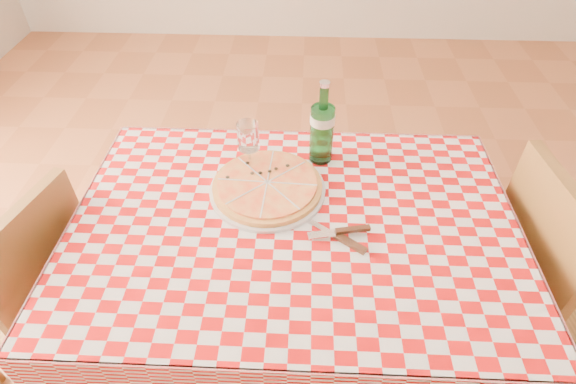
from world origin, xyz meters
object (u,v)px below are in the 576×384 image
Objects in this scene: dining_table at (294,244)px; chair_far at (35,285)px; pizza_plate at (267,185)px; water_bottle at (322,123)px; wine_glass at (249,147)px; chair_near at (550,273)px.

chair_far is (-0.84, -0.07, -0.17)m from dining_table.
water_bottle reaches higher than pizza_plate.
water_bottle is (0.08, 0.30, 0.24)m from dining_table.
chair_near is at bearing -11.63° from wine_glass.
dining_table is 0.39m from water_bottle.
chair_far is at bearing -165.37° from pizza_plate.
wine_glass is (-0.23, -0.06, -0.06)m from water_bottle.
pizza_plate is at bearing -59.08° from wine_glass.
chair_far is (-1.68, -0.10, -0.03)m from chair_near.
water_bottle is (-0.76, 0.27, 0.38)m from chair_near.
water_bottle is at bearing 154.06° from chair_near.
chair_near is (0.84, 0.03, -0.14)m from dining_table.
wine_glass reaches higher than chair_far.
wine_glass is at bearing -141.94° from chair_far.
chair_near is 0.89m from water_bottle.
water_bottle reaches higher than dining_table.
water_bottle is at bearing 75.25° from dining_table.
chair_near is 3.17× the size of water_bottle.
chair_far is at bearing -175.23° from dining_table.
water_bottle reaches higher than chair_near.
water_bottle reaches higher than wine_glass.
chair_far is at bearing -158.16° from water_bottle.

